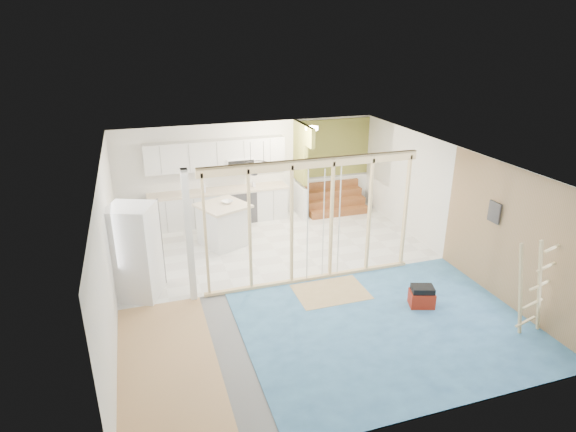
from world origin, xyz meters
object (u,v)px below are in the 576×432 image
object	(u,v)px
island	(224,225)
ladder	(533,288)
fridge	(135,253)
toolbox	(422,297)

from	to	relation	value
island	ladder	world-z (taller)	ladder
island	fridge	bearing A→B (deg)	-160.89
fridge	island	world-z (taller)	fridge
ladder	island	bearing A→B (deg)	123.10
toolbox	ladder	distance (m)	1.89
island	toolbox	bearing A→B (deg)	-75.87
fridge	island	size ratio (longest dim) A/B	1.35
fridge	toolbox	xyz separation A→B (m)	(5.00, -2.03, -0.73)
island	ladder	size ratio (longest dim) A/B	0.79
fridge	ladder	size ratio (longest dim) A/B	1.06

